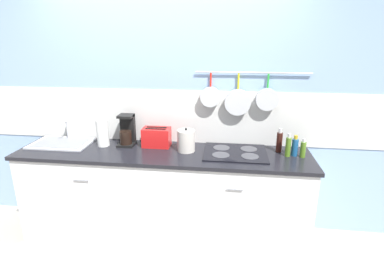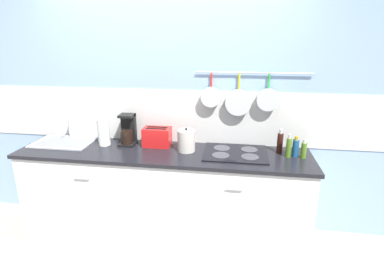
% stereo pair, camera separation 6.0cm
% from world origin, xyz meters
% --- Properties ---
extents(ground_plane, '(12.00, 12.00, 0.00)m').
position_xyz_m(ground_plane, '(0.00, 0.00, 0.00)').
color(ground_plane, '#9E9384').
extents(wall_back, '(7.20, 0.14, 2.60)m').
position_xyz_m(wall_back, '(0.00, 0.34, 1.28)').
color(wall_back, '#84A3CC').
rests_on(wall_back, ground_plane).
extents(cabinet_base, '(2.74, 0.58, 0.89)m').
position_xyz_m(cabinet_base, '(0.00, -0.00, 0.44)').
color(cabinet_base, silver).
rests_on(cabinet_base, ground_plane).
extents(countertop, '(2.78, 0.60, 0.03)m').
position_xyz_m(countertop, '(0.00, 0.00, 0.90)').
color(countertop, black).
rests_on(countertop, cabinet_base).
extents(sink_basin, '(0.58, 0.38, 0.21)m').
position_xyz_m(sink_basin, '(-1.06, 0.10, 0.94)').
color(sink_basin, '#B7BABF').
rests_on(sink_basin, countertop).
extents(paper_towel_roll, '(0.12, 0.12, 0.27)m').
position_xyz_m(paper_towel_roll, '(-0.62, 0.10, 1.05)').
color(paper_towel_roll, white).
rests_on(paper_towel_roll, countertop).
extents(coffee_maker, '(0.16, 0.18, 0.31)m').
position_xyz_m(coffee_maker, '(-0.39, 0.16, 1.05)').
color(coffee_maker, black).
rests_on(coffee_maker, countertop).
extents(toaster, '(0.29, 0.16, 0.19)m').
position_xyz_m(toaster, '(-0.09, 0.15, 1.01)').
color(toaster, red).
rests_on(toaster, countertop).
extents(kettle, '(0.17, 0.17, 0.23)m').
position_xyz_m(kettle, '(0.22, 0.06, 1.02)').
color(kettle, beige).
rests_on(kettle, countertop).
extents(cooktop, '(0.58, 0.46, 0.01)m').
position_xyz_m(cooktop, '(0.68, 0.05, 0.93)').
color(cooktop, black).
rests_on(cooktop, countertop).
extents(bottle_sesame_oil, '(0.05, 0.05, 0.23)m').
position_xyz_m(bottle_sesame_oil, '(1.09, 0.14, 1.02)').
color(bottle_sesame_oil, '#33140F').
rests_on(bottle_sesame_oil, countertop).
extents(bottle_hot_sauce, '(0.05, 0.05, 0.22)m').
position_xyz_m(bottle_hot_sauce, '(1.16, 0.04, 1.02)').
color(bottle_hot_sauce, '#4C721E').
rests_on(bottle_hot_sauce, countertop).
extents(bottle_dish_soap, '(0.06, 0.06, 0.19)m').
position_xyz_m(bottle_dish_soap, '(1.22, 0.06, 1.01)').
color(bottle_dish_soap, navy).
rests_on(bottle_dish_soap, countertop).
extents(bottle_cooking_wine, '(0.05, 0.05, 0.17)m').
position_xyz_m(bottle_cooking_wine, '(1.28, 0.03, 1.00)').
color(bottle_cooking_wine, '#4C721E').
rests_on(bottle_cooking_wine, countertop).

